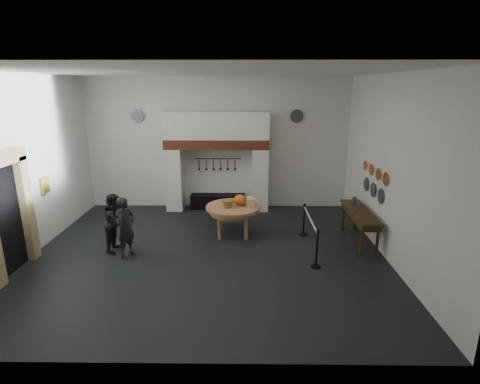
{
  "coord_description": "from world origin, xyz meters",
  "views": [
    {
      "loc": [
        0.94,
        -8.89,
        4.19
      ],
      "look_at": [
        0.81,
        1.09,
        1.35
      ],
      "focal_mm": 28.0,
      "sensor_mm": 36.0,
      "label": 1
    }
  ],
  "objects_px": {
    "barrier_post_far": "(304,220)",
    "visitor_near": "(126,227)",
    "iron_range": "(218,201)",
    "side_table": "(360,212)",
    "barrier_post_near": "(317,250)",
    "work_table": "(233,207)",
    "visitor_far": "(116,222)"
  },
  "relations": [
    {
      "from": "visitor_near",
      "to": "side_table",
      "type": "distance_m",
      "value": 6.2
    },
    {
      "from": "barrier_post_far",
      "to": "iron_range",
      "type": "bearing_deg",
      "value": 137.34
    },
    {
      "from": "visitor_far",
      "to": "side_table",
      "type": "height_order",
      "value": "visitor_far"
    },
    {
      "from": "iron_range",
      "to": "barrier_post_far",
      "type": "distance_m",
      "value": 3.62
    },
    {
      "from": "work_table",
      "to": "barrier_post_far",
      "type": "bearing_deg",
      "value": -0.41
    },
    {
      "from": "visitor_near",
      "to": "barrier_post_near",
      "type": "relative_size",
      "value": 1.73
    },
    {
      "from": "side_table",
      "to": "barrier_post_far",
      "type": "xyz_separation_m",
      "value": [
        -1.44,
        0.47,
        -0.42
      ]
    },
    {
      "from": "iron_range",
      "to": "visitor_far",
      "type": "bearing_deg",
      "value": -124.81
    },
    {
      "from": "barrier_post_near",
      "to": "barrier_post_far",
      "type": "bearing_deg",
      "value": 90.0
    },
    {
      "from": "side_table",
      "to": "barrier_post_near",
      "type": "relative_size",
      "value": 2.44
    },
    {
      "from": "visitor_near",
      "to": "side_table",
      "type": "xyz_separation_m",
      "value": [
        6.13,
        0.97,
        0.09
      ]
    },
    {
      "from": "iron_range",
      "to": "side_table",
      "type": "relative_size",
      "value": 0.86
    },
    {
      "from": "visitor_near",
      "to": "barrier_post_near",
      "type": "distance_m",
      "value": 4.73
    },
    {
      "from": "visitor_far",
      "to": "work_table",
      "type": "bearing_deg",
      "value": -64.97
    },
    {
      "from": "work_table",
      "to": "barrier_post_far",
      "type": "xyz_separation_m",
      "value": [
        2.04,
        -0.01,
        -0.39
      ]
    },
    {
      "from": "iron_range",
      "to": "barrier_post_near",
      "type": "height_order",
      "value": "barrier_post_near"
    },
    {
      "from": "iron_range",
      "to": "visitor_near",
      "type": "distance_m",
      "value": 4.42
    },
    {
      "from": "barrier_post_near",
      "to": "barrier_post_far",
      "type": "height_order",
      "value": "same"
    },
    {
      "from": "side_table",
      "to": "barrier_post_far",
      "type": "relative_size",
      "value": 2.44
    },
    {
      "from": "work_table",
      "to": "visitor_near",
      "type": "relative_size",
      "value": 1.01
    },
    {
      "from": "work_table",
      "to": "barrier_post_near",
      "type": "bearing_deg",
      "value": -44.59
    },
    {
      "from": "iron_range",
      "to": "side_table",
      "type": "xyz_separation_m",
      "value": [
        4.1,
        -2.91,
        0.62
      ]
    },
    {
      "from": "work_table",
      "to": "visitor_near",
      "type": "distance_m",
      "value": 3.01
    },
    {
      "from": "side_table",
      "to": "barrier_post_near",
      "type": "height_order",
      "value": "same"
    },
    {
      "from": "work_table",
      "to": "visitor_far",
      "type": "xyz_separation_m",
      "value": [
        -3.04,
        -1.05,
        -0.08
      ]
    },
    {
      "from": "barrier_post_near",
      "to": "side_table",
      "type": "bearing_deg",
      "value": 46.78
    },
    {
      "from": "barrier_post_far",
      "to": "visitor_near",
      "type": "bearing_deg",
      "value": -162.92
    },
    {
      "from": "barrier_post_near",
      "to": "barrier_post_far",
      "type": "relative_size",
      "value": 1.0
    },
    {
      "from": "visitor_near",
      "to": "barrier_post_far",
      "type": "distance_m",
      "value": 4.91
    },
    {
      "from": "visitor_near",
      "to": "barrier_post_far",
      "type": "height_order",
      "value": "visitor_near"
    },
    {
      "from": "visitor_near",
      "to": "barrier_post_near",
      "type": "xyz_separation_m",
      "value": [
        4.68,
        -0.56,
        -0.33
      ]
    },
    {
      "from": "iron_range",
      "to": "visitor_far",
      "type": "relative_size",
      "value": 1.24
    }
  ]
}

